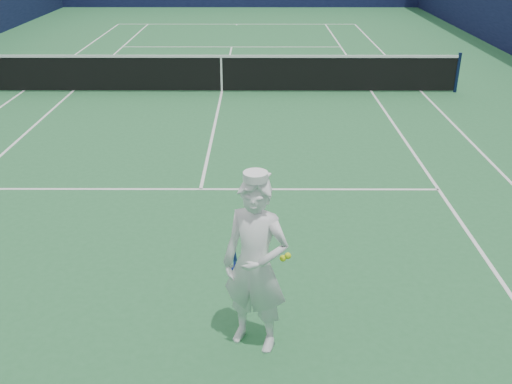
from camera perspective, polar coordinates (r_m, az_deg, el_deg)
ground at (r=15.92m, az=-3.43°, el=9.97°), size 80.00×80.00×0.00m
court_markings at (r=15.92m, az=-3.43°, el=9.98°), size 11.03×23.83×0.01m
windscreen_fence at (r=15.52m, az=-3.63°, el=17.11°), size 20.12×36.12×4.00m
tennis_net at (r=15.78m, az=-3.48°, el=11.91°), size 12.88×0.09×1.07m
tennis_player at (r=5.88m, az=-0.05°, el=-7.33°), size 0.84×0.76×2.02m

